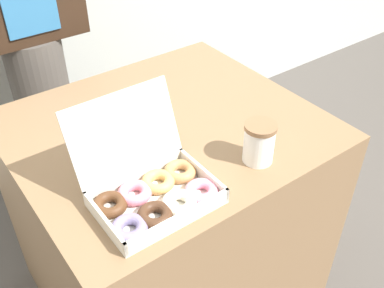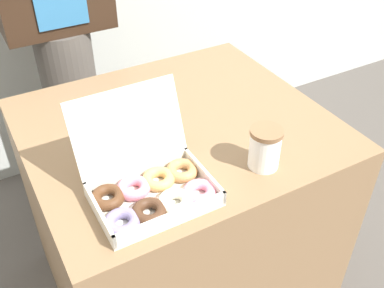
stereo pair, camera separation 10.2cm
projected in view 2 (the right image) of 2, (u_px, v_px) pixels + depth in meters
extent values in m
plane|color=#4C4742|center=(181.00, 280.00, 1.78)|extent=(14.00, 14.00, 0.00)
cube|color=brown|center=(179.00, 213.00, 1.55)|extent=(0.87, 0.79, 0.76)
cube|color=silver|center=(154.00, 200.00, 1.06)|extent=(0.28, 0.19, 0.01)
cube|color=silver|center=(99.00, 214.00, 1.00)|extent=(0.01, 0.19, 0.04)
cube|color=silver|center=(204.00, 175.00, 1.10)|extent=(0.01, 0.19, 0.04)
cube|color=silver|center=(172.00, 219.00, 0.99)|extent=(0.28, 0.01, 0.04)
cube|color=silver|center=(138.00, 171.00, 1.11)|extent=(0.28, 0.01, 0.04)
cube|color=silver|center=(128.00, 127.00, 1.08)|extent=(0.28, 0.07, 0.18)
torus|color=slate|center=(122.00, 222.00, 0.98)|extent=(0.12, 0.12, 0.03)
torus|color=#4C2D19|center=(108.00, 197.00, 1.05)|extent=(0.10, 0.10, 0.03)
torus|color=#422819|center=(149.00, 212.00, 1.01)|extent=(0.11, 0.11, 0.03)
torus|color=pink|center=(134.00, 188.00, 1.07)|extent=(0.11, 0.11, 0.03)
torus|color=silver|center=(175.00, 201.00, 1.03)|extent=(0.08, 0.08, 0.03)
torus|color=tan|center=(158.00, 179.00, 1.10)|extent=(0.09, 0.09, 0.03)
torus|color=pink|center=(200.00, 192.00, 1.06)|extent=(0.09, 0.09, 0.03)
torus|color=#B27F4C|center=(182.00, 170.00, 1.12)|extent=(0.10, 0.10, 0.03)
cylinder|color=white|center=(265.00, 150.00, 1.14)|extent=(0.08, 0.08, 0.10)
cylinder|color=brown|center=(267.00, 132.00, 1.10)|extent=(0.08, 0.08, 0.01)
cylinder|color=#4C4742|center=(77.00, 121.00, 1.94)|extent=(0.22, 0.22, 0.83)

